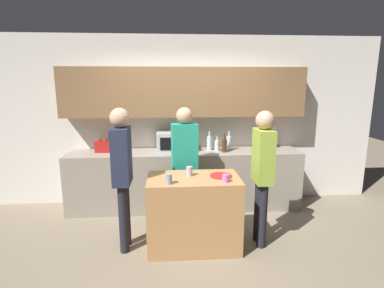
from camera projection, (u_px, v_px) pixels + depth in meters
name	position (u px, v px, depth m)	size (l,w,h in m)	color
ground_plane	(191.00, 255.00, 3.49)	(14.00, 14.00, 0.00)	#7F705B
back_wall	(184.00, 110.00, 4.80)	(6.40, 0.40, 2.70)	silver
back_counter	(185.00, 179.00, 4.75)	(3.60, 0.62, 0.92)	gray
kitchen_island	(194.00, 212.00, 3.61)	(1.09, 0.63, 0.88)	#B27F4C
microwave	(174.00, 141.00, 4.68)	(0.52, 0.39, 0.30)	#B7BABC
toaster	(104.00, 146.00, 4.61)	(0.26, 0.16, 0.18)	#B21E19
potted_plant	(268.00, 137.00, 4.77)	(0.14, 0.14, 0.40)	brown
bottle_0	(209.00, 143.00, 4.74)	(0.08, 0.08, 0.30)	silver
bottle_1	(217.00, 145.00, 4.69)	(0.08, 0.08, 0.23)	silver
bottle_2	(224.00, 145.00, 4.60)	(0.08, 0.08, 0.27)	#472814
bottle_3	(229.00, 143.00, 4.73)	(0.08, 0.08, 0.30)	silver
plate_on_island	(221.00, 176.00, 3.56)	(0.26, 0.26, 0.01)	red
cup_0	(169.00, 179.00, 3.28)	(0.07, 0.07, 0.12)	#8795AF
cup_1	(190.00, 171.00, 3.57)	(0.07, 0.07, 0.11)	#ABA0B6
cup_2	(226.00, 178.00, 3.36)	(0.08, 0.08, 0.09)	#D268C7
person_left	(263.00, 167.00, 3.55)	(0.22, 0.34, 1.66)	black
person_center	(185.00, 157.00, 4.05)	(0.36, 0.23, 1.66)	black
person_right	(122.00, 167.00, 3.44)	(0.22, 0.34, 1.70)	black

